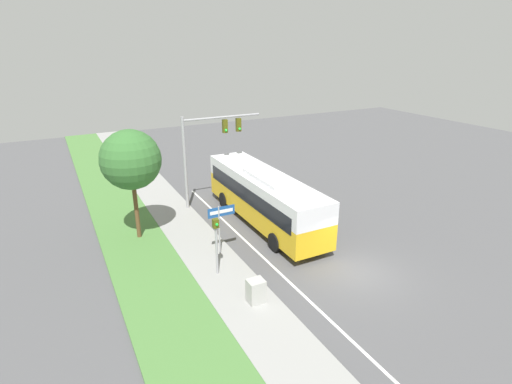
# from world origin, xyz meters

# --- Properties ---
(ground_plane) EXTENTS (80.00, 80.00, 0.00)m
(ground_plane) POSITION_xyz_m (0.00, 0.00, 0.00)
(ground_plane) COLOR #4C4C4F
(sidewalk) EXTENTS (2.80, 80.00, 0.12)m
(sidewalk) POSITION_xyz_m (-6.20, 0.00, 0.06)
(sidewalk) COLOR gray
(sidewalk) RESTS_ON ground_plane
(grass_verge) EXTENTS (3.60, 80.00, 0.10)m
(grass_verge) POSITION_xyz_m (-9.40, 0.00, 0.05)
(grass_verge) COLOR #477538
(grass_verge) RESTS_ON ground_plane
(lane_divider_near) EXTENTS (0.14, 30.00, 0.01)m
(lane_divider_near) POSITION_xyz_m (-3.60, 0.00, 0.00)
(lane_divider_near) COLOR silver
(lane_divider_near) RESTS_ON ground_plane
(bus) EXTENTS (2.75, 11.40, 3.44)m
(bus) POSITION_xyz_m (-1.46, 7.33, 1.91)
(bus) COLOR gold
(bus) RESTS_ON ground_plane
(signal_gantry) EXTENTS (5.63, 0.41, 6.38)m
(signal_gantry) POSITION_xyz_m (-3.38, 11.71, 4.53)
(signal_gantry) COLOR #939399
(signal_gantry) RESTS_ON ground_plane
(pedestrian_signal) EXTENTS (0.28, 0.34, 3.06)m
(pedestrian_signal) POSITION_xyz_m (-6.44, 2.97, 2.08)
(pedestrian_signal) COLOR #939399
(pedestrian_signal) RESTS_ON ground_plane
(street_sign) EXTENTS (1.50, 0.08, 2.90)m
(street_sign) POSITION_xyz_m (-5.49, 4.69, 2.11)
(street_sign) COLOR #939399
(street_sign) RESTS_ON ground_plane
(utility_cabinet) EXTENTS (0.73, 0.63, 1.08)m
(utility_cabinet) POSITION_xyz_m (-5.81, 0.06, 0.66)
(utility_cabinet) COLOR #A8A8A3
(utility_cabinet) RESTS_ON sidewalk
(roadside_tree) EXTENTS (3.34, 3.34, 6.37)m
(roadside_tree) POSITION_xyz_m (-8.99, 8.84, 4.78)
(roadside_tree) COLOR brown
(roadside_tree) RESTS_ON grass_verge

